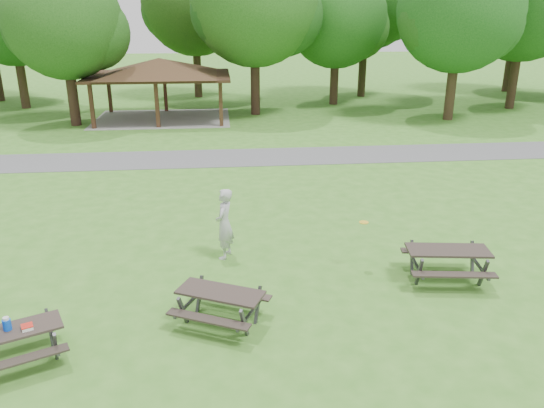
{
  "coord_description": "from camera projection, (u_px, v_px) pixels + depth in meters",
  "views": [
    {
      "loc": [
        -0.41,
        -10.12,
        6.49
      ],
      "look_at": [
        1.0,
        4.0,
        1.3
      ],
      "focal_mm": 35.0,
      "sensor_mm": 36.0,
      "label": 1
    }
  ],
  "objects": [
    {
      "name": "tree_deep_b",
      "position": [
        196.0,
        5.0,
        40.05
      ],
      "size": [
        8.4,
        8.0,
        11.13
      ],
      "color": "#322016",
      "rests_on": "ground"
    },
    {
      "name": "picnic_table_middle",
      "position": [
        220.0,
        299.0,
        11.51
      ],
      "size": [
        2.33,
        2.16,
        0.81
      ],
      "color": "#2C2320",
      "rests_on": "ground"
    },
    {
      "name": "tree_row_g",
      "position": [
        461.0,
        14.0,
        31.46
      ],
      "size": [
        7.77,
        7.4,
        10.25
      ],
      "color": "#312216",
      "rests_on": "ground"
    },
    {
      "name": "frisbee_in_flight",
      "position": [
        364.0,
        222.0,
        13.77
      ],
      "size": [
        0.32,
        0.32,
        0.02
      ],
      "color": "gold",
      "rests_on": "ground"
    },
    {
      "name": "tree_row_f",
      "position": [
        338.0,
        20.0,
        37.14
      ],
      "size": [
        7.35,
        7.0,
        9.55
      ],
      "color": "black",
      "rests_on": "ground"
    },
    {
      "name": "asphalt_path",
      "position": [
        230.0,
        158.0,
        24.81
      ],
      "size": [
        120.0,
        3.2,
        0.02
      ],
      "primitive_type": "cube",
      "color": "#4F4F52",
      "rests_on": "ground"
    },
    {
      "name": "tree_row_h",
      "position": [
        527.0,
        2.0,
        35.05
      ],
      "size": [
        8.61,
        8.2,
        11.37
      ],
      "color": "black",
      "rests_on": "ground"
    },
    {
      "name": "frisbee_thrower",
      "position": [
        224.0,
        224.0,
        14.5
      ],
      "size": [
        0.68,
        0.84,
        2.0
      ],
      "primitive_type": "imported",
      "rotation": [
        0.0,
        0.0,
        -1.89
      ],
      "color": "#ABABAE",
      "rests_on": "ground"
    },
    {
      "name": "ground",
      "position": [
        245.0,
        322.0,
        11.73
      ],
      "size": [
        160.0,
        160.0,
        0.0
      ],
      "primitive_type": "plane",
      "color": "#3A7722",
      "rests_on": "ground"
    },
    {
      "name": "picnic_table_far",
      "position": [
        447.0,
        257.0,
        13.37
      ],
      "size": [
        2.23,
        1.89,
        0.88
      ],
      "color": "#2A231E",
      "rests_on": "ground"
    },
    {
      "name": "tree_row_d",
      "position": [
        65.0,
        24.0,
        29.96
      ],
      "size": [
        6.93,
        6.6,
        9.27
      ],
      "color": "black",
      "rests_on": "ground"
    },
    {
      "name": "pavilion",
      "position": [
        159.0,
        70.0,
        32.73
      ],
      "size": [
        8.6,
        7.01,
        3.76
      ],
      "color": "#331E12",
      "rests_on": "ground"
    },
    {
      "name": "picnic_table_near",
      "position": [
        1.0,
        335.0,
        10.0
      ],
      "size": [
        2.24,
        2.06,
        1.26
      ],
      "color": "#2D2520",
      "rests_on": "ground"
    },
    {
      "name": "tree_deep_d",
      "position": [
        519.0,
        4.0,
        42.9
      ],
      "size": [
        8.4,
        8.0,
        11.27
      ],
      "color": "black",
      "rests_on": "ground"
    },
    {
      "name": "tree_row_c",
      "position": [
        13.0,
        10.0,
        35.31
      ],
      "size": [
        8.19,
        7.8,
        10.67
      ],
      "color": "#332016",
      "rests_on": "ground"
    },
    {
      "name": "tree_row_e",
      "position": [
        256.0,
        6.0,
        32.98
      ],
      "size": [
        8.4,
        8.0,
        11.02
      ],
      "color": "black",
      "rests_on": "ground"
    }
  ]
}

